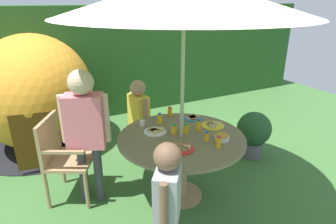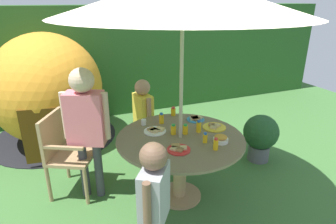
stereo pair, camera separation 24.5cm
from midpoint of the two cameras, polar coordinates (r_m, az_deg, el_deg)
ground_plane at (r=3.37m, az=0.29°, el=-16.34°), size 10.00×10.00×0.02m
hedge_backdrop at (r=5.62m, az=-14.25°, el=9.76°), size 9.00×0.70×1.96m
garden_table at (r=3.05m, az=0.31°, el=-7.73°), size 1.32×1.32×0.73m
wooden_chair at (r=3.33m, az=-22.18°, el=-7.56°), size 0.63×0.65×0.93m
dome_tent at (r=4.64m, az=-26.13°, el=3.57°), size 2.16×2.16×1.63m
potted_plant at (r=4.07m, az=14.96°, el=-3.80°), size 0.46×0.46×0.65m
child_in_yellow_shirt at (r=3.67m, az=-7.72°, el=-0.01°), size 0.20×0.39×1.14m
child_in_pink_shirt at (r=3.00m, az=-18.36°, el=-1.82°), size 0.45×0.34×1.45m
child_in_grey_shirt at (r=2.15m, az=-3.50°, el=-16.28°), size 0.31×0.34×1.16m
snack_bowl at (r=2.92m, az=8.24°, el=-4.92°), size 0.15×0.15×0.07m
plate_near_left at (r=2.73m, az=0.23°, el=-7.26°), size 0.22×0.22×0.03m
plate_back_edge at (r=3.08m, az=-4.83°, el=-3.83°), size 0.24×0.24×0.03m
plate_mid_left at (r=3.23m, az=6.69°, el=-2.65°), size 0.26×0.26×0.03m
plate_far_left at (r=3.40m, az=2.89°, el=-1.20°), size 0.21×0.21×0.03m
juice_bottle_near_right at (r=2.88m, az=5.27°, el=-4.89°), size 0.05×0.05×0.10m
juice_bottle_far_right at (r=3.50m, az=-1.63°, el=0.09°), size 0.06×0.06×0.11m
juice_bottle_center_front at (r=3.01m, az=-1.16°, el=-3.48°), size 0.06×0.06×0.11m
juice_bottle_center_back at (r=2.77m, az=7.48°, el=-6.00°), size 0.05×0.05×0.12m
juice_bottle_mid_right at (r=3.09m, az=3.78°, el=-2.71°), size 0.05×0.05×0.13m
juice_bottle_front_edge at (r=3.03m, az=1.19°, el=-3.37°), size 0.06×0.06×0.11m
juice_bottle_spot_a at (r=3.27m, az=-3.79°, el=-1.36°), size 0.06×0.06×0.12m
cup_near at (r=3.24m, az=-7.32°, el=-2.21°), size 0.06×0.06×0.06m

